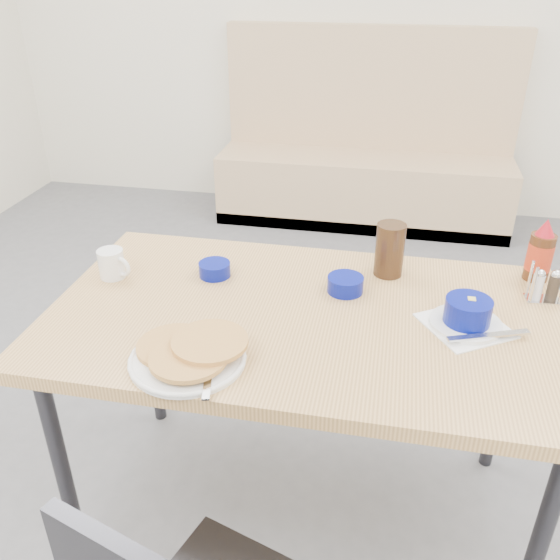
% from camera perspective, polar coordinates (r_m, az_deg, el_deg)
% --- Properties ---
extents(booth_bench, '(1.90, 0.56, 1.22)m').
position_cam_1_polar(booth_bench, '(4.09, 8.13, 10.70)').
color(booth_bench, tan).
rests_on(booth_bench, ground).
extents(dining_table, '(1.40, 0.80, 0.76)m').
position_cam_1_polar(dining_table, '(1.64, 2.50, -4.98)').
color(dining_table, tan).
rests_on(dining_table, ground).
extents(pancake_plate, '(0.28, 0.28, 0.05)m').
position_cam_1_polar(pancake_plate, '(1.43, -8.71, -7.02)').
color(pancake_plate, white).
rests_on(pancake_plate, dining_table).
extents(coffee_mug, '(0.11, 0.08, 0.09)m').
position_cam_1_polar(coffee_mug, '(1.83, -15.84, 1.53)').
color(coffee_mug, white).
rests_on(coffee_mug, dining_table).
extents(grits_setting, '(0.29, 0.27, 0.08)m').
position_cam_1_polar(grits_setting, '(1.61, 17.59, -3.26)').
color(grits_setting, white).
rests_on(grits_setting, dining_table).
extents(creamer_bowl, '(0.09, 0.09, 0.04)m').
position_cam_1_polar(creamer_bowl, '(1.79, -6.31, 1.02)').
color(creamer_bowl, '#050F7A').
rests_on(creamer_bowl, dining_table).
extents(butter_bowl, '(0.10, 0.10, 0.05)m').
position_cam_1_polar(butter_bowl, '(1.70, 6.31, -0.42)').
color(butter_bowl, '#050F7A').
rests_on(butter_bowl, dining_table).
extents(amber_tumbler, '(0.11, 0.11, 0.16)m').
position_cam_1_polar(amber_tumbler, '(1.79, 10.52, 2.89)').
color(amber_tumbler, '#342010').
rests_on(amber_tumbler, dining_table).
extents(condiment_caddy, '(0.10, 0.06, 0.11)m').
position_cam_1_polar(condiment_caddy, '(1.80, 24.15, -0.67)').
color(condiment_caddy, silver).
rests_on(condiment_caddy, dining_table).
extents(syrup_bottle, '(0.07, 0.07, 0.19)m').
position_cam_1_polar(syrup_bottle, '(1.89, 23.76, 2.34)').
color(syrup_bottle, '#47230F').
rests_on(syrup_bottle, dining_table).
extents(sugar_wrapper, '(0.05, 0.04, 0.00)m').
position_cam_1_polar(sugar_wrapper, '(1.54, -8.18, -4.92)').
color(sugar_wrapper, '#E54F4C').
rests_on(sugar_wrapper, dining_table).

